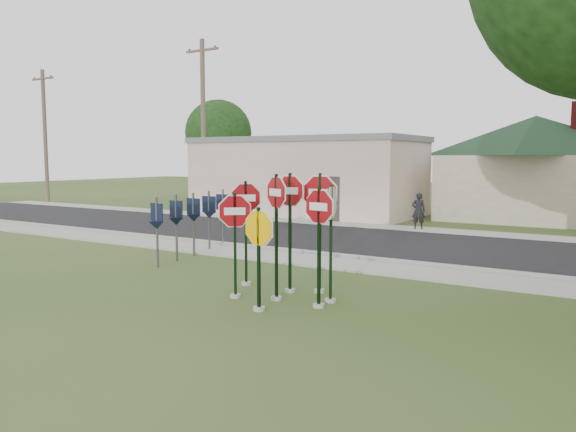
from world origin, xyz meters
The scene contains 20 objects.
ground centered at (0.00, 0.00, 0.00)m, with size 120.00×120.00×0.00m, color #2E4A1B.
sidewalk_near centered at (0.00, 5.50, 0.03)m, with size 60.00×1.60×0.06m, color gray.
road centered at (0.00, 10.00, 0.02)m, with size 60.00×7.00×0.04m, color black.
sidewalk_far centered at (0.00, 14.30, 0.03)m, with size 60.00×1.60×0.06m, color gray.
curb centered at (0.00, 6.50, 0.07)m, with size 60.00×0.20×0.14m, color gray.
stop_sign_center centered at (-0.13, 1.17, 1.76)m, with size 0.89×0.42×2.84m.
stop_sign_yellow centered at (0.03, 0.27, 1.32)m, with size 1.03×0.24×2.21m.
stop_sign_left centered at (-1.02, 0.87, 1.49)m, with size 0.80×0.64×2.44m.
stop_sign_right centered at (0.95, 1.12, 1.60)m, with size 0.99×0.24×2.61m.
stop_sign_back_right centered at (0.34, 2.26, 1.83)m, with size 1.11×0.24×2.87m.
stop_sign_back_left centered at (-0.25, 1.94, 1.77)m, with size 0.99×0.24×2.85m.
stop_sign_far_right centered at (0.96, 1.62, 1.61)m, with size 0.24×0.96×2.63m.
stop_sign_far_left centered at (-1.55, 2.01, 1.63)m, with size 0.76×0.70×2.64m.
route_sign_row centered at (-5.40, 4.50, 1.22)m, with size 1.43×4.63×2.00m.
building_stucco centered at (-9.00, 18.00, 2.15)m, with size 12.20×6.20×4.20m.
building_house centered at (2.00, 22.00, 3.65)m, with size 11.60×11.60×6.20m.
utility_pole_near centered at (-14.00, 15.20, 4.97)m, with size 2.20×0.26×9.50m.
utility_pole_far centered at (-28.00, 15.20, 4.71)m, with size 2.20×0.26×9.00m.
bg_tree_left centered at (-20.00, 24.00, 4.88)m, with size 4.90×4.90×7.35m.
pedestrian centered at (-1.39, 14.28, 0.84)m, with size 0.57×0.37×1.55m, color black.
Camera 1 is at (6.40, -8.90, 3.10)m, focal length 35.00 mm.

